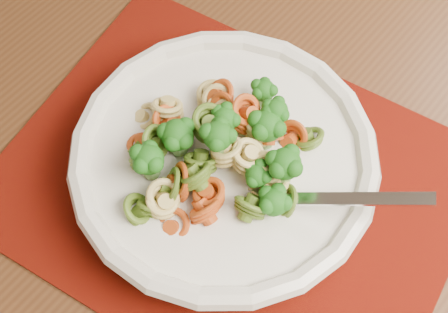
% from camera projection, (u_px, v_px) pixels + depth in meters
% --- Properties ---
extents(dining_table, '(1.71, 1.30, 0.76)m').
position_uv_depth(dining_table, '(270.00, 125.00, 0.71)').
color(dining_table, '#4A2B14').
rests_on(dining_table, ground).
extents(placemat, '(0.43, 0.34, 0.00)m').
position_uv_depth(placemat, '(231.00, 185.00, 0.57)').
color(placemat, '#541003').
rests_on(placemat, dining_table).
extents(pasta_bowl, '(0.27, 0.27, 0.05)m').
position_uv_depth(pasta_bowl, '(224.00, 161.00, 0.55)').
color(pasta_bowl, silver).
rests_on(pasta_bowl, placemat).
extents(pasta_broccoli_heap, '(0.23, 0.23, 0.06)m').
position_uv_depth(pasta_broccoli_heap, '(224.00, 153.00, 0.54)').
color(pasta_broccoli_heap, tan).
rests_on(pasta_broccoli_heap, pasta_bowl).
extents(fork, '(0.18, 0.08, 0.08)m').
position_uv_depth(fork, '(266.00, 199.00, 0.52)').
color(fork, silver).
rests_on(fork, pasta_bowl).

